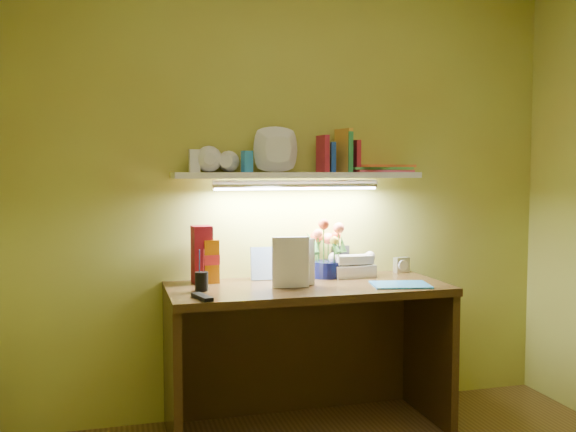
% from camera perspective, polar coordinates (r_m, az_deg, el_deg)
% --- Properties ---
extents(desk, '(1.40, 0.60, 0.75)m').
position_cam_1_polar(desk, '(3.33, 1.75, -12.49)').
color(desk, '#32210D').
rests_on(desk, ground).
extents(flower_bouquet, '(0.20, 0.20, 0.30)m').
position_cam_1_polar(flower_bouquet, '(3.46, 3.42, -2.96)').
color(flower_bouquet, '#0A0D3C').
rests_on(flower_bouquet, desk).
extents(telephone, '(0.22, 0.17, 0.13)m').
position_cam_1_polar(telephone, '(3.50, 5.70, -4.29)').
color(telephone, beige).
rests_on(telephone, desk).
extents(desk_clock, '(0.09, 0.06, 0.09)m').
position_cam_1_polar(desk_clock, '(3.68, 10.05, -4.30)').
color(desk_clock, silver).
rests_on(desk_clock, desk).
extents(whisky_bottle, '(0.08, 0.08, 0.28)m').
position_cam_1_polar(whisky_bottle, '(3.30, -6.89, -3.49)').
color(whisky_bottle, '#9F5104').
rests_on(whisky_bottle, desk).
extents(whisky_box, '(0.10, 0.10, 0.29)m').
position_cam_1_polar(whisky_box, '(3.30, -7.68, -3.41)').
color(whisky_box, '#61080F').
rests_on(whisky_box, desk).
extents(pen_cup, '(0.08, 0.08, 0.15)m').
position_cam_1_polar(pen_cup, '(3.10, -7.70, -5.21)').
color(pen_cup, black).
rests_on(pen_cup, desk).
extents(art_card, '(0.18, 0.04, 0.17)m').
position_cam_1_polar(art_card, '(3.38, -1.86, -4.22)').
color(art_card, silver).
rests_on(art_card, desk).
extents(tv_remote, '(0.08, 0.16, 0.02)m').
position_cam_1_polar(tv_remote, '(2.92, -7.64, -7.15)').
color(tv_remote, black).
rests_on(tv_remote, desk).
extents(blue_folder, '(0.32, 0.26, 0.01)m').
position_cam_1_polar(blue_folder, '(3.27, 9.97, -6.03)').
color(blue_folder, '#2886D5').
rests_on(blue_folder, desk).
extents(desk_book_a, '(0.18, 0.04, 0.24)m').
position_cam_1_polar(desk_book_a, '(3.15, -0.49, -4.27)').
color(desk_book_a, silver).
rests_on(desk_book_a, desk).
extents(desk_book_b, '(0.19, 0.04, 0.25)m').
position_cam_1_polar(desk_book_b, '(3.13, -1.42, -4.18)').
color(desk_book_b, white).
rests_on(desk_book_b, desk).
extents(wall_shelf, '(1.31, 0.31, 0.26)m').
position_cam_1_polar(wall_shelf, '(3.37, 0.89, 4.31)').
color(wall_shelf, white).
rests_on(wall_shelf, ground).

